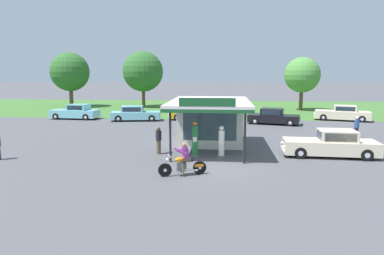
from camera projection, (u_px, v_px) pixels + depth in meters
The scene contains 18 objects.
ground_plane at pixel (217, 166), 18.04m from camera, with size 300.00×300.00×0.00m, color #4C4C51.
grass_verge_strip at pixel (221, 108), 47.54m from camera, with size 120.00×24.00×0.01m, color #3D6B2D.
service_station_kiosk at pixel (211, 119), 23.10m from camera, with size 4.89×7.64×3.53m.
gas_pump_nearside at pixel (195, 140), 19.97m from camera, with size 0.44×0.44×2.07m.
gas_pump_offside at pixel (221, 143), 19.85m from camera, with size 0.44×0.44×1.83m.
motorcycle_with_rider at pixel (183, 162), 16.34m from camera, with size 2.22×0.98×1.58m.
featured_classic_sedan at pixel (331, 145), 20.05m from camera, with size 5.48×2.10×1.56m.
parked_car_back_row_centre_right at pixel (135, 114), 34.89m from camera, with size 5.21×2.56×1.49m.
parked_car_second_row_spare at pixel (273, 117), 32.63m from camera, with size 5.16×3.07×1.48m.
parked_car_back_row_centre at pixel (343, 114), 35.07m from camera, with size 5.66×3.25×1.53m.
parked_car_back_row_left at pixel (76, 112), 36.25m from camera, with size 5.15×2.26×1.55m.
parked_car_back_row_right at pixel (195, 113), 35.68m from camera, with size 5.45×2.10×1.41m.
bystander_chatting_near_pumps at pixel (357, 127), 25.28m from camera, with size 0.34×0.34×1.68m.
bystander_standing_back_lot at pixel (159, 140), 20.61m from camera, with size 0.34×0.34×1.65m.
bystander_admiring_sedan at pixel (238, 120), 29.20m from camera, with size 0.34×0.34×1.63m.
tree_oak_far_right at pixel (302, 76), 43.77m from camera, with size 4.48×4.48×6.75m.
tree_oak_centre at pixel (143, 72), 48.29m from camera, with size 5.59×5.59×7.74m.
tree_oak_right at pixel (70, 72), 48.24m from camera, with size 5.36×5.36×7.58m.
Camera 1 is at (0.29, -17.54, 4.84)m, focal length 32.42 mm.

